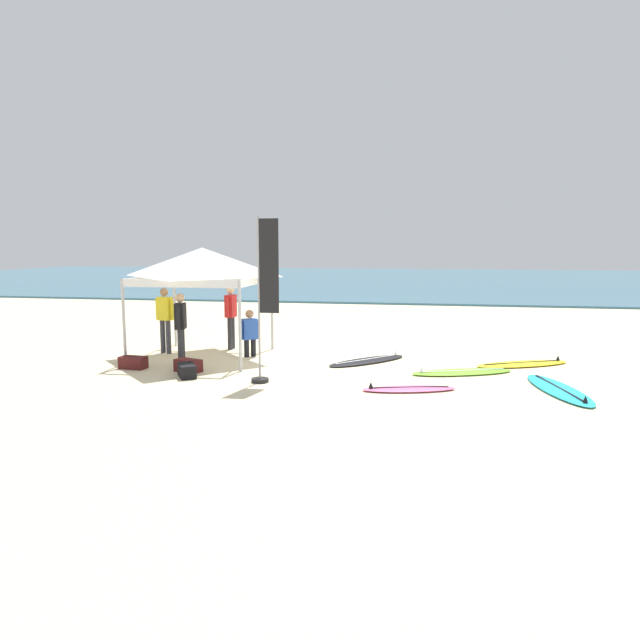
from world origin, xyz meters
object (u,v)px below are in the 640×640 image
person_blue (250,331)px  banner_flag (264,307)px  person_yellow (165,316)px  surfboard_yellow (523,364)px  surfboard_cyan (559,389)px  surfboard_black (368,360)px  gear_bag_near_tent (187,371)px  person_black (181,324)px  surfboard_pink (408,389)px  gear_bag_by_pole (188,366)px  canopy_tent (202,262)px  gear_bag_on_sand (133,363)px  person_red (231,313)px  surfboard_lime (462,372)px

person_blue → banner_flag: size_ratio=0.35×
person_yellow → banner_flag: (3.40, -2.61, 0.59)m
surfboard_yellow → surfboard_cyan: size_ratio=0.93×
surfboard_cyan → surfboard_black: bearing=151.6°
person_blue → gear_bag_near_tent: person_blue is taller
person_black → surfboard_pink: bearing=-14.7°
banner_flag → gear_bag_by_pole: banner_flag is taller
canopy_tent → gear_bag_on_sand: canopy_tent is taller
gear_bag_near_tent → person_blue: bearing=74.2°
surfboard_cyan → person_red: bearing=157.6°
surfboard_black → person_black: person_black is taller
person_yellow → gear_bag_on_sand: bearing=-88.2°
surfboard_yellow → surfboard_pink: (-2.60, -2.85, 0.00)m
surfboard_cyan → person_red: person_red is taller
gear_bag_near_tent → gear_bag_by_pole: (-0.18, 0.50, 0.00)m
person_blue → banner_flag: 2.94m
person_black → gear_bag_on_sand: 1.38m
surfboard_yellow → surfboard_pink: size_ratio=1.27×
surfboard_black → person_blue: person_blue is taller
person_black → gear_bag_by_pole: bearing=-54.9°
surfboard_yellow → person_red: size_ratio=1.41×
surfboard_black → surfboard_cyan: bearing=-28.4°
surfboard_yellow → person_yellow: (-8.94, -0.07, 0.95)m
banner_flag → person_black: bearing=152.6°
canopy_tent → person_black: canopy_tent is taller
surfboard_yellow → person_black: 8.09m
surfboard_yellow → surfboard_pink: bearing=-132.4°
surfboard_black → person_yellow: 5.39m
person_black → gear_bag_by_pole: person_black is taller
person_blue → banner_flag: bearing=-66.6°
person_yellow → person_blue: bearing=-1.1°
gear_bag_on_sand → surfboard_cyan: bearing=-2.8°
canopy_tent → surfboard_black: 4.74m
canopy_tent → gear_bag_on_sand: size_ratio=4.85×
surfboard_cyan → gear_bag_near_tent: gear_bag_near_tent is taller
person_red → person_black: bearing=-101.1°
surfboard_black → surfboard_pink: same height
canopy_tent → person_yellow: size_ratio=1.70×
banner_flag → surfboard_pink: bearing=-3.2°
surfboard_black → surfboard_yellow: (3.64, 0.26, -0.00)m
surfboard_cyan → surfboard_yellow: bearing=96.9°
gear_bag_near_tent → surfboard_lime: bearing=13.3°
banner_flag → surfboard_cyan: bearing=3.0°
surfboard_cyan → person_black: (-8.19, 0.93, 0.95)m
surfboard_yellow → surfboard_lime: (-1.47, -1.14, 0.00)m
gear_bag_near_tent → canopy_tent: bearing=101.4°
surfboard_black → person_red: bearing=164.3°
surfboard_yellow → person_red: bearing=173.8°
banner_flag → gear_bag_on_sand: (-3.34, 0.75, -1.43)m
person_yellow → surfboard_pink: bearing=-23.6°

